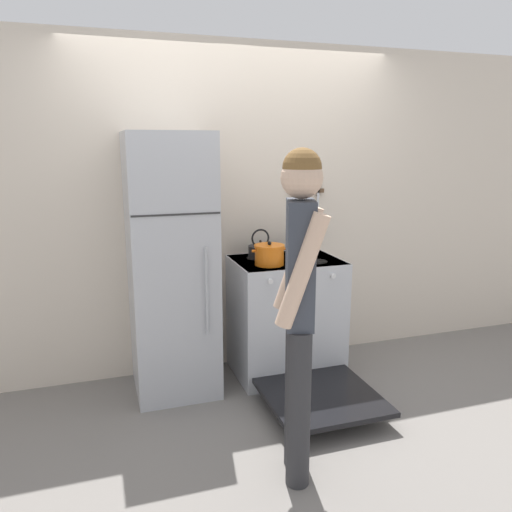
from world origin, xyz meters
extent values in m
plane|color=slate|center=(0.00, 0.00, 0.00)|extent=(14.00, 14.00, 0.00)
cube|color=beige|center=(0.00, 0.03, 1.27)|extent=(10.00, 0.06, 2.55)
cube|color=#B7BABF|center=(-0.58, -0.30, 0.93)|extent=(0.58, 0.60, 1.87)
cube|color=#2D2D2D|center=(-0.58, -0.61, 1.35)|extent=(0.57, 0.01, 0.01)
cylinder|color=#B2B5BA|center=(-0.40, -0.62, 0.82)|extent=(0.02, 0.02, 0.60)
cube|color=silver|center=(0.30, -0.30, 0.46)|extent=(0.81, 0.60, 0.92)
cube|color=black|center=(0.30, -0.30, 0.91)|extent=(0.79, 0.59, 0.02)
cube|color=black|center=(0.30, -0.58, 0.45)|extent=(0.71, 0.05, 0.70)
cylinder|color=black|center=(0.12, -0.42, 0.92)|extent=(0.19, 0.19, 0.01)
cylinder|color=black|center=(0.48, -0.42, 0.92)|extent=(0.19, 0.19, 0.01)
cylinder|color=black|center=(0.12, -0.18, 0.92)|extent=(0.19, 0.19, 0.01)
cylinder|color=black|center=(0.48, -0.18, 0.92)|extent=(0.19, 0.19, 0.01)
cylinder|color=silver|center=(0.06, -0.62, 0.85)|extent=(0.04, 0.02, 0.04)
cylinder|color=silver|center=(0.22, -0.62, 0.85)|extent=(0.04, 0.02, 0.04)
cylinder|color=silver|center=(0.38, -0.62, 0.85)|extent=(0.04, 0.02, 0.04)
cylinder|color=silver|center=(0.54, -0.62, 0.85)|extent=(0.04, 0.02, 0.04)
cube|color=black|center=(0.30, -0.97, 0.12)|extent=(0.75, 0.74, 0.04)
cube|color=#99999E|center=(0.30, -0.38, 0.42)|extent=(0.67, 0.33, 0.01)
cylinder|color=orange|center=(0.12, -0.42, 0.99)|extent=(0.21, 0.21, 0.13)
cylinder|color=orange|center=(0.12, -0.42, 1.06)|extent=(0.22, 0.22, 0.02)
sphere|color=black|center=(0.12, -0.42, 1.08)|extent=(0.03, 0.03, 0.03)
cylinder|color=orange|center=(0.00, -0.42, 1.03)|extent=(0.03, 0.02, 0.02)
cylinder|color=orange|center=(0.24, -0.42, 1.03)|extent=(0.03, 0.02, 0.02)
cylinder|color=black|center=(0.13, -0.18, 0.97)|extent=(0.19, 0.19, 0.10)
cone|color=black|center=(0.13, -0.18, 1.03)|extent=(0.18, 0.18, 0.02)
sphere|color=black|center=(0.13, -0.18, 1.05)|extent=(0.02, 0.02, 0.02)
cone|color=black|center=(0.22, -0.18, 0.98)|extent=(0.10, 0.03, 0.09)
torus|color=black|center=(0.13, -0.18, 1.08)|extent=(0.15, 0.01, 0.15)
cylinder|color=silver|center=(0.50, -0.18, 0.99)|extent=(0.09, 0.09, 0.13)
cylinder|color=#9E7547|center=(0.50, -0.18, 1.04)|extent=(0.03, 0.05, 0.18)
cylinder|color=#232326|center=(0.50, -0.18, 1.06)|extent=(0.04, 0.03, 0.23)
cylinder|color=#B2B5BA|center=(0.49, -0.16, 1.04)|extent=(0.04, 0.02, 0.19)
cylinder|color=#4C4C51|center=(0.51, -0.19, 1.05)|extent=(0.02, 0.03, 0.21)
cylinder|color=#C63D33|center=(0.50, -0.17, 1.04)|extent=(0.04, 0.02, 0.19)
cylinder|color=#2D2D30|center=(-0.13, -1.59, 0.43)|extent=(0.13, 0.13, 0.87)
cylinder|color=#2D2D30|center=(-0.08, -1.43, 0.43)|extent=(0.13, 0.13, 0.87)
cube|color=#383D47|center=(-0.11, -1.51, 1.19)|extent=(0.21, 0.27, 0.65)
cylinder|color=beige|center=(-0.15, -1.64, 1.19)|extent=(0.27, 0.17, 0.58)
cylinder|color=beige|center=(-0.06, -1.38, 1.19)|extent=(0.27, 0.17, 0.58)
sphere|color=beige|center=(-0.11, -1.51, 1.63)|extent=(0.21, 0.21, 0.21)
sphere|color=brown|center=(-0.11, -1.51, 1.67)|extent=(0.19, 0.19, 0.19)
cube|color=brown|center=(0.58, -0.01, 1.41)|extent=(0.31, 0.02, 0.03)
cube|color=silver|center=(0.48, -0.02, 1.33)|extent=(0.02, 0.00, 0.16)
cube|color=black|center=(0.48, -0.02, 1.46)|extent=(0.02, 0.02, 0.09)
cube|color=silver|center=(0.58, -0.02, 1.31)|extent=(0.03, 0.00, 0.20)
cube|color=black|center=(0.58, -0.02, 1.47)|extent=(0.02, 0.02, 0.12)
cube|color=silver|center=(0.69, -0.02, 1.33)|extent=(0.02, 0.00, 0.17)
cube|color=black|center=(0.69, -0.02, 1.46)|extent=(0.02, 0.02, 0.10)
camera|label=1|loc=(-1.08, -3.76, 1.78)|focal=35.00mm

